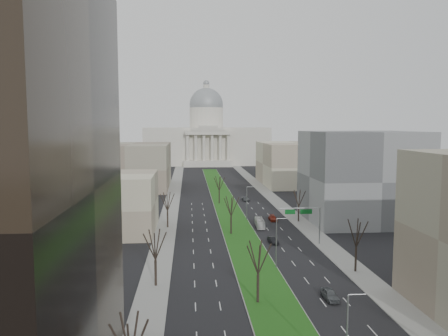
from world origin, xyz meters
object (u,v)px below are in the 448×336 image
car_grey_near (330,294)px  car_grey_far (246,199)px  car_black (273,240)px  box_van (260,223)px  car_red (273,218)px

car_grey_near → car_grey_far: (-1.41, 84.87, -0.12)m
car_black → box_van: box_van is taller
car_grey_far → car_black: bearing=-94.6°
car_grey_far → box_van: bearing=-95.8°
car_black → car_grey_far: size_ratio=0.91×
car_black → car_grey_far: bearing=82.9°
car_grey_near → car_black: 31.12m
car_black → car_grey_near: bearing=-91.5°
car_grey_far → box_van: 38.78m
car_black → car_red: car_black is taller
car_grey_near → car_grey_far: car_grey_near is taller
car_red → box_van: size_ratio=0.59×
box_van → car_black: bearing=-85.3°
car_grey_near → car_black: (-2.45, 31.03, -0.07)m
car_black → box_van: (-0.46, 15.10, 0.42)m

